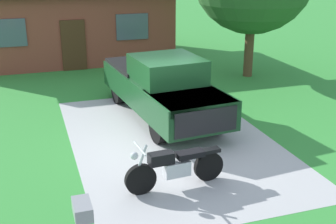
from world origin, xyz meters
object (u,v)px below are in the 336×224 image
object	(u,v)px
motorcycle	(175,167)
neighbor_house	(66,19)
pickup_truck	(161,85)
mailbox	(83,219)

from	to	relation	value
motorcycle	neighbor_house	xyz separation A→B (m)	(-0.78, 13.17, 1.32)
pickup_truck	neighbor_house	world-z (taller)	neighbor_house
neighbor_house	mailbox	bearing A→B (deg)	-95.16
motorcycle	mailbox	world-z (taller)	mailbox
mailbox	neighbor_house	world-z (taller)	neighbor_house
motorcycle	mailbox	bearing A→B (deg)	-135.66
mailbox	neighbor_house	xyz separation A→B (m)	(1.38, 15.28, 0.81)
motorcycle	pickup_truck	bearing A→B (deg)	76.30
pickup_truck	motorcycle	bearing A→B (deg)	-103.70
pickup_truck	neighbor_house	size ratio (longest dim) A/B	0.60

